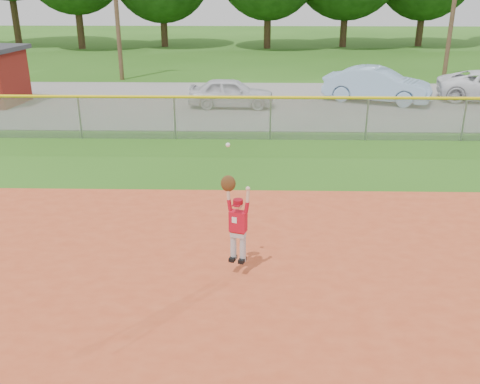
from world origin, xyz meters
name	(u,v)px	position (x,y,z in m)	size (l,w,h in m)	color
ground	(286,295)	(0.00, 0.00, 0.00)	(120.00, 120.00, 0.00)	#295D15
parking_strip	(266,103)	(0.00, 16.00, 0.01)	(44.00, 10.00, 0.03)	slate
car_white_a	(231,93)	(-1.56, 15.06, 0.66)	(1.49, 3.70, 1.26)	silver
car_blue	(377,85)	(5.02, 16.26, 0.81)	(1.65, 4.73, 1.56)	#97BBE2
outfield_fence	(270,115)	(0.00, 10.00, 0.88)	(40.06, 0.10, 1.55)	gray
ballplayer	(237,220)	(-0.90, 0.71, 1.14)	(0.56, 0.33, 2.29)	silver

